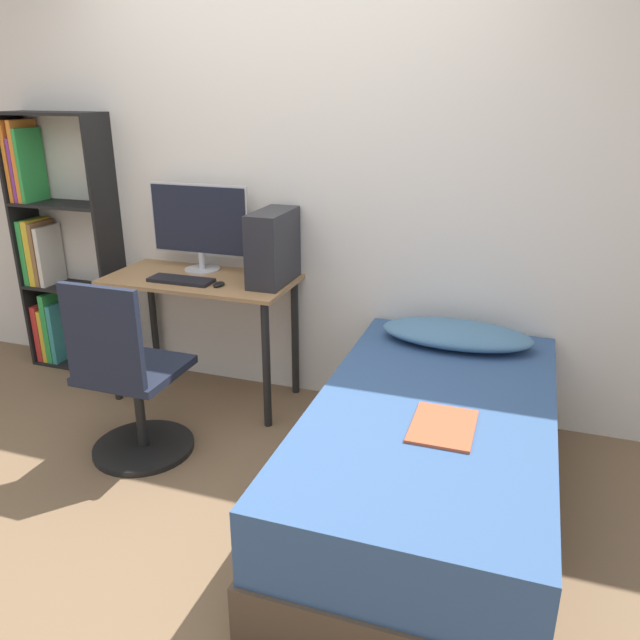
{
  "coord_description": "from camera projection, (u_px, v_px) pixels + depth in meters",
  "views": [
    {
      "loc": [
        1.28,
        -1.88,
        1.77
      ],
      "look_at": [
        0.4,
        0.69,
        0.75
      ],
      "focal_mm": 35.0,
      "sensor_mm": 36.0,
      "label": 1
    }
  ],
  "objects": [
    {
      "name": "ground_plane",
      "position": [
        179.0,
        526.0,
        2.67
      ],
      "size": [
        14.0,
        14.0,
        0.0
      ],
      "primitive_type": "plane",
      "color": "brown"
    },
    {
      "name": "wall_back",
      "position": [
        294.0,
        186.0,
        3.49
      ],
      "size": [
        8.0,
        0.05,
        2.5
      ],
      "color": "silver",
      "rests_on": "ground_plane"
    },
    {
      "name": "desk",
      "position": [
        202.0,
        299.0,
        3.6
      ],
      "size": [
        1.08,
        0.53,
        0.75
      ],
      "color": "#997047",
      "rests_on": "ground_plane"
    },
    {
      "name": "bookshelf",
      "position": [
        53.0,
        253.0,
        4.02
      ],
      "size": [
        0.66,
        0.25,
        1.63
      ],
      "color": "black",
      "rests_on": "ground_plane"
    },
    {
      "name": "office_chair",
      "position": [
        130.0,
        390.0,
        3.06
      ],
      "size": [
        0.51,
        0.51,
        0.95
      ],
      "color": "black",
      "rests_on": "ground_plane"
    },
    {
      "name": "bed",
      "position": [
        430.0,
        459.0,
        2.69
      ],
      "size": [
        1.0,
        1.87,
        0.53
      ],
      "color": "#4C3D2D",
      "rests_on": "ground_plane"
    },
    {
      "name": "pillow",
      "position": [
        456.0,
        334.0,
        3.17
      ],
      "size": [
        0.76,
        0.36,
        0.11
      ],
      "color": "teal",
      "rests_on": "bed"
    },
    {
      "name": "magazine",
      "position": [
        443.0,
        426.0,
        2.41
      ],
      "size": [
        0.24,
        0.32,
        0.01
      ],
      "color": "#B24C2D",
      "rests_on": "bed"
    },
    {
      "name": "monitor",
      "position": [
        199.0,
        224.0,
        3.61
      ],
      "size": [
        0.62,
        0.21,
        0.51
      ],
      "color": "#B7B7BC",
      "rests_on": "desk"
    },
    {
      "name": "keyboard",
      "position": [
        181.0,
        280.0,
        3.48
      ],
      "size": [
        0.37,
        0.13,
        0.02
      ],
      "color": "black",
      "rests_on": "desk"
    },
    {
      "name": "pc_tower",
      "position": [
        273.0,
        247.0,
        3.4
      ],
      "size": [
        0.18,
        0.38,
        0.4
      ],
      "color": "#232328",
      "rests_on": "desk"
    },
    {
      "name": "mouse",
      "position": [
        219.0,
        284.0,
        3.41
      ],
      "size": [
        0.06,
        0.09,
        0.02
      ],
      "color": "black",
      "rests_on": "desk"
    }
  ]
}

